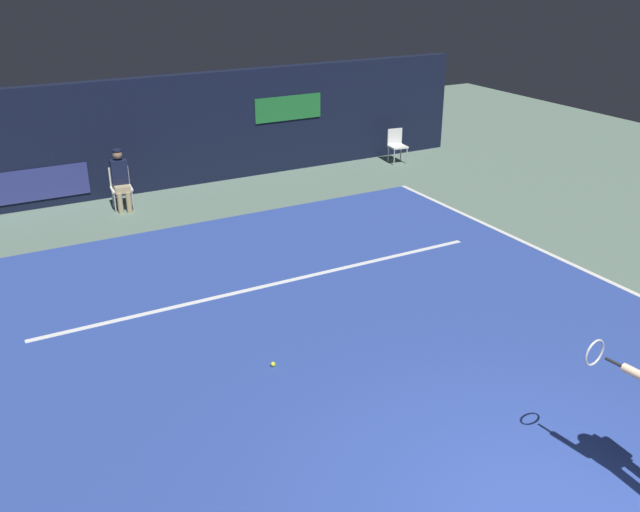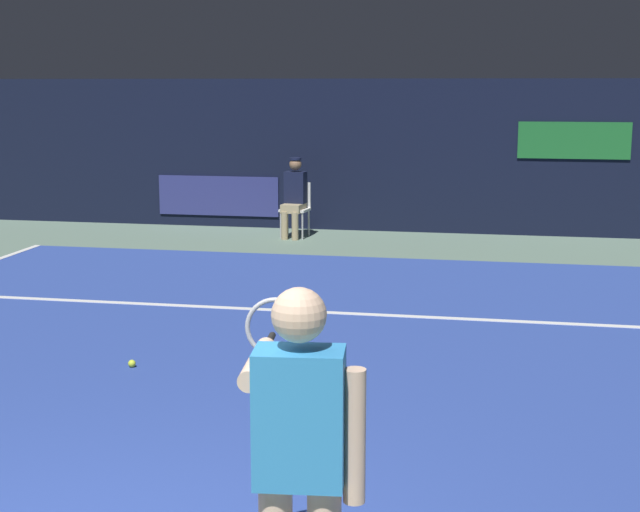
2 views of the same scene
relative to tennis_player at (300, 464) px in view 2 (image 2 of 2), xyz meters
name	(u,v)px [view 2 (image 2 of 2)]	position (x,y,z in m)	size (l,w,h in m)	color
ground_plane	(265,360)	(-1.30, 4.51, -0.99)	(31.62, 31.62, 0.00)	slate
court_surface	(265,360)	(-1.30, 4.51, -0.98)	(10.13, 10.49, 0.01)	#2D479E
line_service	(306,311)	(-1.30, 6.34, -0.97)	(7.90, 0.10, 0.01)	white
back_wall	(378,155)	(-1.31, 12.43, 0.31)	(16.22, 0.33, 2.60)	black
tennis_player	(300,464)	(0.00, 0.00, 0.00)	(0.70, 0.93, 1.73)	beige
line_judge_on_chair	(294,196)	(-2.55, 11.35, -0.30)	(0.48, 0.56, 1.32)	white
tennis_ball	(132,363)	(-2.42, 4.04, -0.94)	(0.07, 0.07, 0.07)	#CCE033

